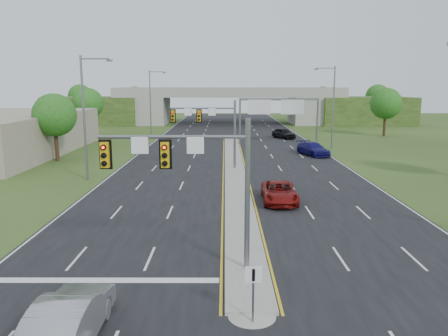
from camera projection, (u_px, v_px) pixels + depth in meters
The scene contains 24 objects.
ground at pixel (247, 271), 20.01m from camera, with size 240.00×240.00×0.00m, color #294017.
road at pixel (233, 154), 54.41m from camera, with size 24.00×160.00×0.02m, color black.
median at pixel (235, 172), 42.60m from camera, with size 2.00×54.00×0.16m, color gray.
median_nose at pixel (252, 314), 16.06m from camera, with size 2.00×2.00×0.16m, color gray.
lane_markings at pixel (228, 162), 48.43m from camera, with size 23.72×160.00×0.01m.
signal_mast_near at pixel (196, 171), 19.07m from camera, with size 6.62×0.60×7.00m.
signal_mast_far at pixel (212, 123), 43.64m from camera, with size 6.62×0.60×7.00m.
keep_right_sign at pixel (253, 285), 15.28m from camera, with size 0.60×0.13×2.20m.
sign_gantry at pixel (278, 108), 63.18m from camera, with size 11.58×0.44×6.67m.
overpass at pixel (229, 108), 97.98m from camera, with size 80.00×14.00×8.10m.
lightpole_l_mid at pixel (86, 112), 38.57m from camera, with size 2.85×0.25×11.00m.
lightpole_l_far at pixel (151, 100), 72.96m from camera, with size 2.85×0.25×11.00m.
lightpole_r_far at pixel (332, 103), 58.17m from camera, with size 2.85×0.25×11.00m.
tree_l_near at pixel (54, 115), 48.58m from camera, with size 4.80×4.80×7.60m.
tree_l_mid at pixel (88, 104), 73.09m from camera, with size 5.20×5.20×8.12m.
tree_r_mid at pixel (386, 104), 73.00m from camera, with size 5.20×5.20×8.12m.
tree_back_a at pixel (80, 96), 111.39m from camera, with size 6.00×6.00×8.85m.
tree_back_b at pixel (135, 98), 111.42m from camera, with size 5.60×5.60×8.32m.
tree_back_c at pixel (323, 98), 111.34m from camera, with size 5.60×5.60×8.32m.
tree_back_d at pixel (378, 96), 111.25m from camera, with size 6.00×6.00×8.85m.
car_silver at pixel (69, 319), 14.28m from camera, with size 1.80×5.15×1.70m, color #95969C.
car_far_a at pixel (279, 192), 31.82m from camera, with size 2.45×5.30×1.47m, color maroon.
car_far_b at pixel (313, 149), 53.33m from camera, with size 2.21×5.44×1.58m, color #0F0D53.
car_far_c at pixel (284, 133), 70.64m from camera, with size 1.98×4.92×1.67m, color black.
Camera 1 is at (-1.00, -18.79, 8.36)m, focal length 35.00 mm.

